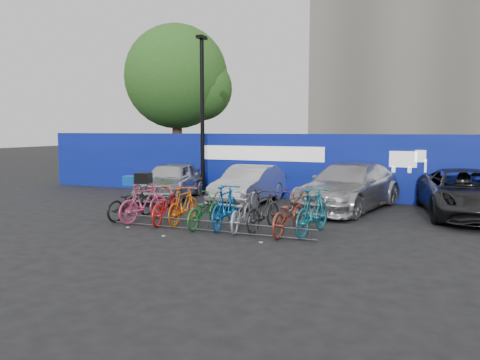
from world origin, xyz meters
The scene contains 21 objects.
ground centered at (0.00, 0.00, 0.00)m, with size 100.00×100.00×0.00m, color black.
hoarding centered at (0.01, 6.00, 1.20)m, with size 22.00×0.18×2.40m.
tree centered at (-6.77, 10.06, 5.07)m, with size 5.40×5.20×7.80m.
lamppost centered at (-3.20, 5.40, 3.27)m, with size 0.25×0.50×6.11m.
bike_rack centered at (0.00, -0.60, 0.16)m, with size 5.60×0.03×0.30m.
car_0 centered at (-3.76, 3.94, 0.70)m, with size 1.64×4.09×1.39m, color #B8B9BE.
car_1 centered at (-0.70, 4.01, 0.66)m, with size 1.39×4.00×1.32m, color #B0B0B4.
car_2 centered at (2.68, 4.20, 0.75)m, with size 2.09×5.14×1.49m, color #A7A7AC.
car_3 centered at (6.09, 4.20, 0.70)m, with size 2.31×5.01×1.39m, color black.
bike_0 centered at (-2.80, 0.11, 0.49)m, with size 0.65×1.86×0.97m, color black.
bike_1 centered at (-2.23, -0.09, 0.54)m, with size 0.51×1.80×1.08m, color #CD3D6E.
bike_2 centered at (-1.58, -0.01, 0.48)m, with size 0.64×1.83×0.96m, color red.
bike_3 centered at (-1.07, 0.08, 0.51)m, with size 0.48×1.70×1.02m, color #D4600F.
bike_4 centered at (-0.36, -0.11, 0.45)m, with size 0.60×1.73×0.91m, color #18672B.
bike_5 centered at (0.22, -0.02, 0.57)m, with size 0.54×1.90×1.14m, color #0C529D.
bike_6 centered at (0.67, -0.05, 0.47)m, with size 0.62×1.78×0.93m, color #A5A9AD.
bike_7 centered at (1.22, 0.11, 0.52)m, with size 0.49×1.74×1.04m, color black.
bike_8 centered at (1.92, -0.04, 0.50)m, with size 0.66×1.91×1.00m, color maroon.
bike_9 centered at (2.49, 0.13, 0.58)m, with size 0.54×1.93×1.16m, color #156679.
cargo_crate centered at (-2.80, 0.11, 1.11)m, with size 0.38×0.29×0.27m, color #0947B7.
cargo_topcase centered at (-2.23, -0.09, 1.23)m, with size 0.40×0.36×0.29m, color black.
Camera 1 is at (5.16, -10.92, 2.57)m, focal length 35.00 mm.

